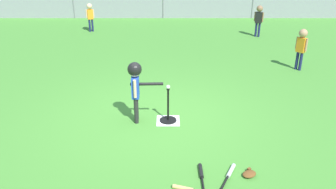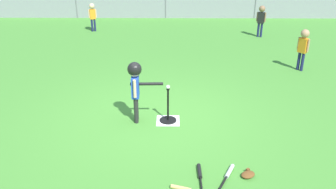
{
  "view_description": "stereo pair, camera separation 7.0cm",
  "coord_description": "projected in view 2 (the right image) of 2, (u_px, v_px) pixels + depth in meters",
  "views": [
    {
      "loc": [
        0.22,
        -5.9,
        3.12
      ],
      "look_at": [
        0.22,
        -0.1,
        0.55
      ],
      "focal_mm": 36.66,
      "sensor_mm": 36.0,
      "label": 1
    },
    {
      "loc": [
        0.29,
        -5.9,
        3.12
      ],
      "look_at": [
        0.22,
        -0.1,
        0.55
      ],
      "focal_mm": 36.66,
      "sensor_mm": 36.0,
      "label": 2
    }
  ],
  "objects": [
    {
      "name": "batter_child",
      "position": [
        135.0,
        80.0,
        6.21
      ],
      "size": [
        0.64,
        0.34,
        1.18
      ],
      "color": "#262626",
      "rests_on": "ground_plane"
    },
    {
      "name": "spare_bat_black",
      "position": [
        200.0,
        174.0,
        5.0
      ],
      "size": [
        0.06,
        0.62,
        0.06
      ],
      "color": "black",
      "rests_on": "ground_plane"
    },
    {
      "name": "batting_tee",
      "position": [
        168.0,
        116.0,
        6.52
      ],
      "size": [
        0.32,
        0.32,
        0.66
      ],
      "color": "black",
      "rests_on": "ground_plane"
    },
    {
      "name": "fielder_deep_center",
      "position": [
        261.0,
        17.0,
        12.12
      ],
      "size": [
        0.3,
        0.22,
        1.11
      ],
      "color": "#191E4C",
      "rests_on": "ground_plane"
    },
    {
      "name": "glove_outfield_drop",
      "position": [
        248.0,
        174.0,
        4.98
      ],
      "size": [
        0.27,
        0.25,
        0.07
      ],
      "color": "brown",
      "rests_on": "ground_plane"
    },
    {
      "name": "fielder_deep_left",
      "position": [
        303.0,
        44.0,
        8.88
      ],
      "size": [
        0.24,
        0.26,
        1.1
      ],
      "color": "#191E4C",
      "rests_on": "ground_plane"
    },
    {
      "name": "home_plate",
      "position": [
        168.0,
        121.0,
        6.56
      ],
      "size": [
        0.44,
        0.44,
        0.01
      ],
      "primitive_type": "cube",
      "color": "white",
      "rests_on": "ground_plane"
    },
    {
      "name": "outfield_fence",
      "position": [
        166.0,
        4.0,
        15.27
      ],
      "size": [
        16.06,
        0.06,
        1.15
      ],
      "color": "slate",
      "rests_on": "ground_plane"
    },
    {
      "name": "spare_bat_silver",
      "position": [
        228.0,
        174.0,
        5.01
      ],
      "size": [
        0.33,
        0.6,
        0.06
      ],
      "color": "silver",
      "rests_on": "ground_plane"
    },
    {
      "name": "spare_bat_wood",
      "position": [
        185.0,
        189.0,
        4.69
      ],
      "size": [
        0.57,
        0.23,
        0.06
      ],
      "color": "#DBB266",
      "rests_on": "ground_plane"
    },
    {
      "name": "ground_plane",
      "position": [
        157.0,
        118.0,
        6.66
      ],
      "size": [
        60.0,
        60.0,
        0.0
      ],
      "primitive_type": "plane",
      "color": "#478C33"
    },
    {
      "name": "baseball_on_tee",
      "position": [
        168.0,
        87.0,
        6.28
      ],
      "size": [
        0.07,
        0.07,
        0.07
      ],
      "primitive_type": "sphere",
      "color": "white",
      "rests_on": "batting_tee"
    },
    {
      "name": "fielder_near_right",
      "position": [
        92.0,
        13.0,
        12.93
      ],
      "size": [
        0.3,
        0.21,
        1.06
      ],
      "color": "#191E4C",
      "rests_on": "ground_plane"
    }
  ]
}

